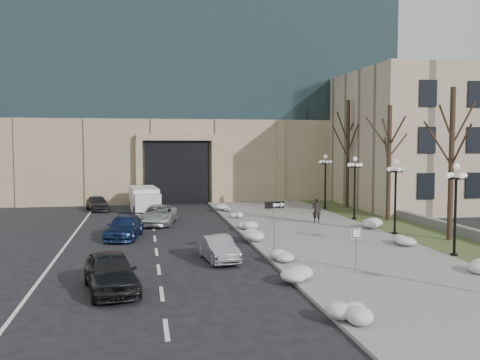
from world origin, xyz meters
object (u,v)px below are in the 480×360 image
object	(u,v)px
lamppost_d	(325,174)
box_truck	(145,200)
car_e	(98,203)
one_way_sign	(278,211)
lamppost_b	(396,186)
car_d	(158,215)
pedestrian	(317,210)
lamppost_c	(355,179)
keep_sign	(356,241)
car_c	(124,227)
lamppost_a	(456,197)
car_b	(218,248)
car_a	(111,272)

from	to	relation	value
lamppost_d	box_truck	bearing A→B (deg)	172.22
box_truck	car_e	bearing A→B (deg)	163.26
box_truck	lamppost_d	bearing A→B (deg)	-13.35
one_way_sign	lamppost_d	xyz separation A→B (m)	(8.85, 18.08, 0.71)
lamppost_b	lamppost_d	bearing A→B (deg)	90.00
car_d	lamppost_d	xyz separation A→B (m)	(14.46, 5.82, 2.39)
pedestrian	lamppost_c	xyz separation A→B (m)	(3.30, 1.10, 2.09)
keep_sign	lamppost_b	distance (m)	11.23
car_c	lamppost_a	xyz separation A→B (m)	(16.62, -8.50, 2.41)
car_b	box_truck	world-z (taller)	box_truck
pedestrian	keep_sign	distance (m)	14.86
one_way_sign	lamppost_a	xyz separation A→B (m)	(8.85, -1.42, 0.71)
car_e	lamppost_c	bearing A→B (deg)	-40.84
car_c	box_truck	bearing A→B (deg)	93.62
car_b	lamppost_c	bearing A→B (deg)	36.44
car_a	keep_sign	distance (m)	10.42
pedestrian	lamppost_b	bearing A→B (deg)	140.42
car_a	lamppost_b	bearing A→B (deg)	19.68
car_d	keep_sign	size ratio (longest dim) A/B	2.35
pedestrian	lamppost_d	bearing A→B (deg)	-94.51
keep_sign	lamppost_d	size ratio (longest dim) A/B	0.44
lamppost_a	car_a	bearing A→B (deg)	-168.78
car_d	box_truck	distance (m)	7.97
car_c	lamppost_a	bearing A→B (deg)	-18.01
car_d	pedestrian	bearing A→B (deg)	1.65
lamppost_b	keep_sign	bearing A→B (deg)	-124.87
car_e	car_c	bearing A→B (deg)	-93.98
car_e	car_d	bearing A→B (deg)	-75.80
car_c	keep_sign	bearing A→B (deg)	-38.26
lamppost_b	lamppost_c	size ratio (longest dim) A/B	1.00
car_a	lamppost_d	bearing A→B (deg)	43.02
pedestrian	car_c	bearing A→B (deg)	33.34
lamppost_c	car_b	bearing A→B (deg)	-135.46
car_a	car_d	bearing A→B (deg)	71.64
car_d	lamppost_a	bearing A→B (deg)	-32.72
box_truck	keep_sign	world-z (taller)	keep_sign
car_e	keep_sign	distance (m)	28.17
car_b	car_d	distance (m)	12.64
car_c	car_d	world-z (taller)	car_d
keep_sign	car_a	bearing A→B (deg)	-175.61
pedestrian	one_way_sign	distance (m)	11.94
car_a	car_e	distance (m)	25.83
car_d	keep_sign	distance (m)	18.23
car_d	lamppost_c	bearing A→B (deg)	8.00
one_way_sign	pedestrian	bearing A→B (deg)	53.76
car_a	lamppost_a	size ratio (longest dim) A/B	0.95
car_c	car_e	distance (m)	14.14
car_b	one_way_sign	world-z (taller)	one_way_sign
lamppost_c	one_way_sign	bearing A→B (deg)	-127.38
pedestrian	lamppost_b	distance (m)	6.67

